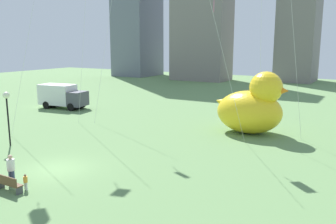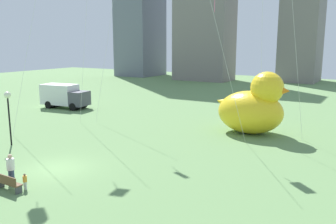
{
  "view_description": "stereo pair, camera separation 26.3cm",
  "coord_description": "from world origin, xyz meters",
  "px_view_note": "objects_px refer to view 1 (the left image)",
  "views": [
    {
      "loc": [
        16.78,
        -14.95,
        7.74
      ],
      "look_at": [
        4.68,
        5.71,
        3.14
      ],
      "focal_mm": 38.5,
      "sensor_mm": 36.0,
      "label": 1
    },
    {
      "loc": [
        17.01,
        -14.82,
        7.74
      ],
      "look_at": [
        4.68,
        5.71,
        3.14
      ],
      "focal_mm": 38.5,
      "sensor_mm": 36.0,
      "label": 2
    }
  ],
  "objects_px": {
    "park_bench": "(8,183)",
    "person_adult": "(11,168)",
    "box_truck": "(62,96)",
    "person_child": "(26,181)",
    "giant_inflatable_duck": "(252,107)",
    "lamppost": "(7,103)"
  },
  "relations": [
    {
      "from": "person_child",
      "to": "box_truck",
      "type": "xyz_separation_m",
      "value": [
        -16.9,
        18.69,
        0.95
      ]
    },
    {
      "from": "person_adult",
      "to": "park_bench",
      "type": "bearing_deg",
      "value": -46.91
    },
    {
      "from": "park_bench",
      "to": "person_adult",
      "type": "relative_size",
      "value": 0.98
    },
    {
      "from": "park_bench",
      "to": "giant_inflatable_duck",
      "type": "xyz_separation_m",
      "value": [
        7.16,
        18.82,
        1.83
      ]
    },
    {
      "from": "park_bench",
      "to": "person_child",
      "type": "height_order",
      "value": "park_bench"
    },
    {
      "from": "park_bench",
      "to": "box_truck",
      "type": "xyz_separation_m",
      "value": [
        -16.27,
        19.27,
        0.97
      ]
    },
    {
      "from": "giant_inflatable_duck",
      "to": "person_child",
      "type": "bearing_deg",
      "value": -109.69
    },
    {
      "from": "box_truck",
      "to": "person_child",
      "type": "bearing_deg",
      "value": -47.89
    },
    {
      "from": "park_bench",
      "to": "box_truck",
      "type": "bearing_deg",
      "value": 130.17
    },
    {
      "from": "person_child",
      "to": "giant_inflatable_duck",
      "type": "bearing_deg",
      "value": 70.31
    },
    {
      "from": "lamppost",
      "to": "box_truck",
      "type": "bearing_deg",
      "value": 122.55
    },
    {
      "from": "giant_inflatable_duck",
      "to": "box_truck",
      "type": "distance_m",
      "value": 23.44
    },
    {
      "from": "lamppost",
      "to": "box_truck",
      "type": "height_order",
      "value": "lamppost"
    },
    {
      "from": "park_bench",
      "to": "person_child",
      "type": "bearing_deg",
      "value": 42.65
    },
    {
      "from": "person_adult",
      "to": "box_truck",
      "type": "relative_size",
      "value": 0.29
    },
    {
      "from": "person_adult",
      "to": "giant_inflatable_duck",
      "type": "xyz_separation_m",
      "value": [
        7.78,
        18.15,
        1.35
      ]
    },
    {
      "from": "person_adult",
      "to": "lamppost",
      "type": "height_order",
      "value": "lamppost"
    },
    {
      "from": "lamppost",
      "to": "giant_inflatable_duck",
      "type": "bearing_deg",
      "value": 41.77
    },
    {
      "from": "person_child",
      "to": "giant_inflatable_duck",
      "type": "xyz_separation_m",
      "value": [
        6.53,
        18.24,
        1.81
      ]
    },
    {
      "from": "park_bench",
      "to": "person_adult",
      "type": "xyz_separation_m",
      "value": [
        -0.63,
        0.67,
        0.48
      ]
    },
    {
      "from": "giant_inflatable_duck",
      "to": "lamppost",
      "type": "distance_m",
      "value": 19.78
    },
    {
      "from": "giant_inflatable_duck",
      "to": "box_truck",
      "type": "xyz_separation_m",
      "value": [
        -23.42,
        0.45,
        -0.87
      ]
    }
  ]
}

